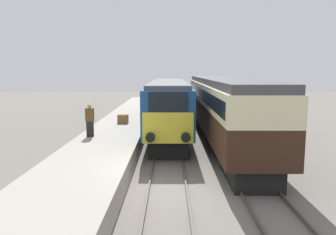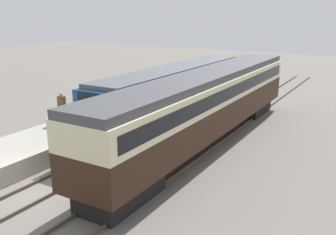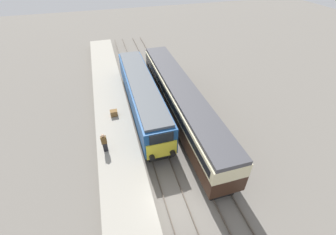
{
  "view_description": "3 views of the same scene",
  "coord_description": "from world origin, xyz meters",
  "px_view_note": "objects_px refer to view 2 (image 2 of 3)",
  "views": [
    {
      "loc": [
        0.08,
        -11.95,
        4.51
      ],
      "look_at": [
        0.0,
        3.71,
        2.27
      ],
      "focal_mm": 35.0,
      "sensor_mm": 36.0,
      "label": 1
    },
    {
      "loc": [
        11.78,
        -9.23,
        7.17
      ],
      "look_at": [
        1.7,
        7.71,
        1.6
      ],
      "focal_mm": 40.0,
      "sensor_mm": 36.0,
      "label": 2
    },
    {
      "loc": [
        -3.01,
        -8.26,
        14.76
      ],
      "look_at": [
        1.7,
        7.71,
        1.6
      ],
      "focal_mm": 24.0,
      "sensor_mm": 36.0,
      "label": 3
    }
  ],
  "objects_px": {
    "locomotive": "(176,92)",
    "passenger_carriage": "(207,101)",
    "person_on_platform": "(62,107)",
    "luggage_crate": "(126,104)"
  },
  "relations": [
    {
      "from": "locomotive",
      "to": "passenger_carriage",
      "type": "bearing_deg",
      "value": -36.35
    },
    {
      "from": "person_on_platform",
      "to": "luggage_crate",
      "type": "xyz_separation_m",
      "value": [
        1.15,
        4.66,
        -0.61
      ]
    },
    {
      "from": "person_on_platform",
      "to": "passenger_carriage",
      "type": "bearing_deg",
      "value": 23.34
    },
    {
      "from": "passenger_carriage",
      "to": "person_on_platform",
      "type": "xyz_separation_m",
      "value": [
        -7.69,
        -3.32,
        -0.64
      ]
    },
    {
      "from": "luggage_crate",
      "to": "person_on_platform",
      "type": "bearing_deg",
      "value": -103.82
    },
    {
      "from": "passenger_carriage",
      "to": "luggage_crate",
      "type": "distance_m",
      "value": 6.8
    },
    {
      "from": "person_on_platform",
      "to": "luggage_crate",
      "type": "height_order",
      "value": "person_on_platform"
    },
    {
      "from": "locomotive",
      "to": "luggage_crate",
      "type": "xyz_separation_m",
      "value": [
        -3.15,
        -1.16,
        -0.93
      ]
    },
    {
      "from": "person_on_platform",
      "to": "luggage_crate",
      "type": "relative_size",
      "value": 2.59
    },
    {
      "from": "person_on_platform",
      "to": "luggage_crate",
      "type": "distance_m",
      "value": 4.84
    }
  ]
}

